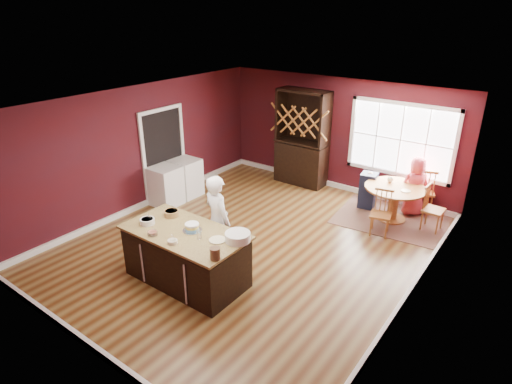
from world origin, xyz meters
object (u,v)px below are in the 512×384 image
(chair_east, at_px, (434,208))
(washer, at_px, (166,186))
(layer_cake, at_px, (192,227))
(toddler, at_px, (368,172))
(hutch, at_px, (302,138))
(chair_north, at_px, (424,190))
(dryer, at_px, (186,178))
(kitchen_island, at_px, (186,257))
(baker, at_px, (218,221))
(high_chair, at_px, (368,190))
(dining_table, at_px, (394,197))
(chair_south, at_px, (381,213))
(seated_woman, at_px, (415,186))

(chair_east, height_order, washer, chair_east)
(layer_cake, height_order, chair_east, layer_cake)
(toddler, bearing_deg, hutch, 171.59)
(layer_cake, xyz_separation_m, chair_north, (2.24, 4.83, -0.46))
(hutch, bearing_deg, dryer, -128.01)
(kitchen_island, xyz_separation_m, hutch, (-0.69, 4.79, 0.75))
(baker, xyz_separation_m, chair_north, (2.26, 4.20, -0.30))
(chair_north, bearing_deg, high_chair, 3.56)
(kitchen_island, distance_m, dining_table, 4.59)
(chair_east, distance_m, hutch, 3.57)
(baker, distance_m, high_chair, 3.91)
(layer_cake, relative_size, dryer, 0.35)
(chair_south, xyz_separation_m, high_chair, (-0.70, 1.03, -0.04))
(chair_east, xyz_separation_m, hutch, (-3.45, 0.60, 0.70))
(kitchen_island, relative_size, hutch, 0.86)
(kitchen_island, distance_m, layer_cake, 0.56)
(kitchen_island, height_order, chair_east, chair_east)
(kitchen_island, bearing_deg, baker, 84.33)
(dryer, bearing_deg, high_chair, 27.12)
(seated_woman, xyz_separation_m, high_chair, (-0.93, -0.27, -0.23))
(hutch, bearing_deg, dining_table, -13.41)
(baker, height_order, toddler, baker)
(baker, distance_m, chair_south, 3.30)
(chair_east, bearing_deg, washer, 116.00)
(kitchen_island, distance_m, hutch, 4.89)
(dining_table, bearing_deg, washer, -152.51)
(dining_table, xyz_separation_m, washer, (-4.44, -2.31, -0.09))
(kitchen_island, bearing_deg, seated_woman, 64.78)
(layer_cake, xyz_separation_m, chair_east, (2.67, 4.10, -0.50))
(kitchen_island, relative_size, chair_south, 2.19)
(chair_north, bearing_deg, dryer, 4.95)
(high_chair, bearing_deg, toddler, 117.30)
(baker, height_order, chair_south, baker)
(dining_table, bearing_deg, kitchen_island, -115.14)
(chair_east, bearing_deg, toddler, 80.40)
(chair_south, height_order, toddler, toddler)
(dining_table, relative_size, seated_woman, 0.95)
(seated_woman, xyz_separation_m, hutch, (-2.89, 0.11, 0.53))
(dining_table, bearing_deg, chair_north, 63.18)
(kitchen_island, xyz_separation_m, chair_south, (1.97, 3.39, 0.03))
(washer, xyz_separation_m, dryer, (0.00, 0.64, -0.00))
(baker, relative_size, chair_south, 1.78)
(layer_cake, bearing_deg, high_chair, 74.75)
(high_chair, xyz_separation_m, washer, (-3.76, -2.57, 0.02))
(dining_table, xyz_separation_m, toddler, (-0.75, 0.35, 0.28))
(layer_cake, distance_m, chair_north, 5.35)
(baker, xyz_separation_m, chair_south, (1.90, 2.67, -0.36))
(hutch, relative_size, dryer, 2.65)
(toddler, bearing_deg, chair_south, -55.45)
(chair_east, relative_size, dryer, 1.08)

